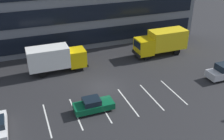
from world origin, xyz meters
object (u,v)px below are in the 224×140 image
box_truck_yellow_all (162,41)px  sedan_forest (93,105)px  suv_silver (224,71)px  box_truck_yellow (56,58)px

box_truck_yellow_all → sedan_forest: size_ratio=1.94×
box_truck_yellow_all → suv_silver: 9.78m
box_truck_yellow → box_truck_yellow_all: (15.24, 0.03, 0.09)m
box_truck_yellow_all → sedan_forest: 16.68m
box_truck_yellow → box_truck_yellow_all: box_truck_yellow_all is taller
suv_silver → sedan_forest: bearing=-177.5°
box_truck_yellow → sedan_forest: box_truck_yellow is taller
box_truck_yellow → suv_silver: 20.81m
box_truck_yellow → sedan_forest: 10.03m
suv_silver → box_truck_yellow: bearing=154.2°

